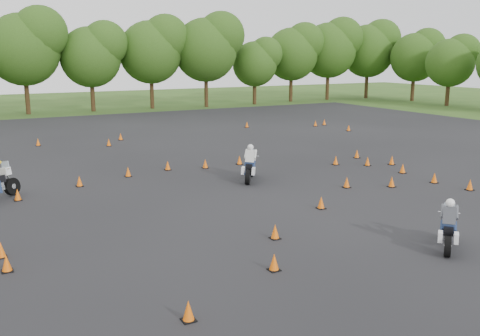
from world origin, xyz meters
name	(u,v)px	position (x,y,z in m)	size (l,w,h in m)	color
ground	(295,223)	(0.00, 0.00, 0.00)	(140.00, 140.00, 0.00)	#2D5119
asphalt_pad	(218,186)	(0.00, 6.00, 0.01)	(62.00, 62.00, 0.00)	black
treeline	(120,65)	(4.29, 35.55, 4.71)	(86.82, 32.57, 10.75)	#294A15
traffic_cones	(214,181)	(-0.14, 6.19, 0.23)	(36.52, 33.06, 0.45)	#EF610A
rider_grey	(449,223)	(2.64, -4.21, 0.80)	(2.05, 0.63, 1.58)	#484A50
rider_white	(249,162)	(1.73, 6.30, 0.86)	(2.23, 0.68, 1.72)	silver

